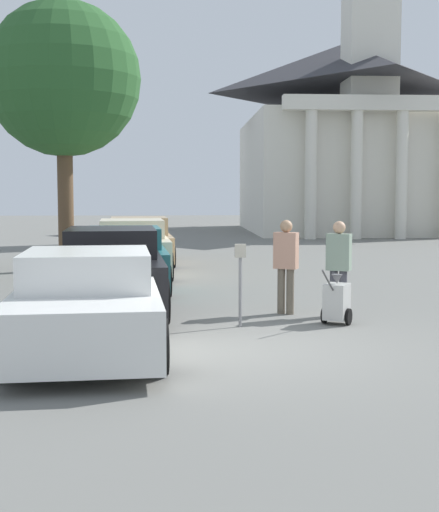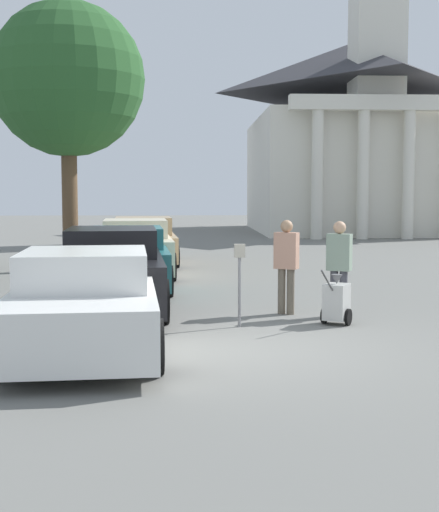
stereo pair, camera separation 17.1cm
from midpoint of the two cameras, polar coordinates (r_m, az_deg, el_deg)
ground_plane at (r=10.34m, az=2.55°, el=-7.23°), size 120.00×120.00×0.00m
parked_car_white at (r=10.08m, az=-10.16°, el=-3.78°), size 2.31×4.79×1.42m
parked_car_black at (r=13.50m, az=-8.19°, el=-1.21°), size 2.25×5.16×1.55m
parked_car_teal at (r=16.48m, az=-7.14°, el=-0.28°), size 2.24×4.85×1.42m
parked_car_cream at (r=19.14m, az=-6.49°, el=0.58°), size 2.27×4.81×1.50m
parked_car_tan at (r=22.34m, az=-5.90°, el=1.12°), size 2.34×4.77×1.45m
parking_meter at (r=11.66m, az=2.04°, el=-1.07°), size 0.18×0.09×1.37m
person_worker at (r=12.95m, az=5.75°, el=-0.38°), size 0.47×0.38×1.71m
person_supervisor at (r=12.82m, az=9.92°, el=-0.52°), size 0.47×0.39×1.70m
equipment_cart at (r=12.12m, az=9.74°, el=-3.62°), size 0.67×0.95×1.00m
church at (r=41.76m, az=10.77°, el=9.93°), size 11.13×14.58×23.39m
shade_tree at (r=20.91m, az=-11.82°, el=13.60°), size 4.32×4.32×7.53m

